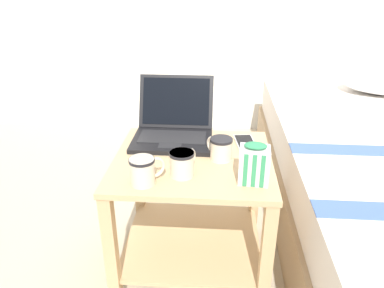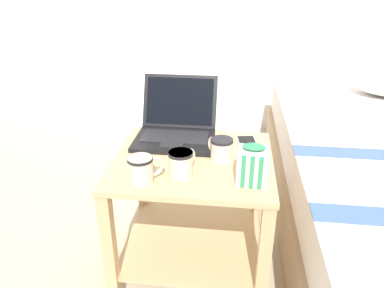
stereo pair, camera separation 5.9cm
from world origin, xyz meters
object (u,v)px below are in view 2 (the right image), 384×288
(mug_front_right, at_px, (221,148))
(snack_bag, at_px, (253,165))
(mug_mid_center, at_px, (142,168))
(mug_front_left, at_px, (181,162))
(laptop, at_px, (176,127))
(cell_phone, at_px, (247,143))

(mug_front_right, bearing_deg, snack_bag, -53.83)
(mug_front_right, distance_m, mug_mid_center, 0.32)
(mug_mid_center, distance_m, snack_bag, 0.37)
(snack_bag, bearing_deg, mug_front_left, 174.41)
(mug_front_left, height_order, mug_front_right, mug_front_left)
(laptop, height_order, mug_mid_center, laptop)
(cell_phone, bearing_deg, laptop, 173.43)
(laptop, relative_size, mug_front_right, 3.26)
(laptop, relative_size, mug_front_left, 2.86)
(laptop, relative_size, mug_mid_center, 2.94)
(snack_bag, bearing_deg, laptop, 132.50)
(snack_bag, bearing_deg, mug_front_right, 126.17)
(mug_front_right, height_order, snack_bag, snack_bag)
(mug_mid_center, xyz_separation_m, cell_phone, (0.36, 0.35, -0.05))
(mug_front_right, bearing_deg, laptop, 136.88)
(mug_front_left, distance_m, cell_phone, 0.37)
(snack_bag, height_order, cell_phone, snack_bag)
(snack_bag, bearing_deg, mug_mid_center, -173.59)
(mug_mid_center, bearing_deg, mug_front_right, 37.29)
(mug_mid_center, bearing_deg, cell_phone, 44.23)
(mug_front_right, bearing_deg, cell_phone, 56.44)
(mug_front_left, bearing_deg, snack_bag, -5.59)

